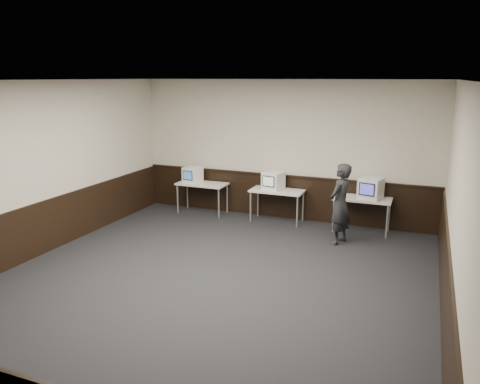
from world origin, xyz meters
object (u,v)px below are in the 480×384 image
at_px(desk_center, 277,193).
at_px(desk_left, 202,186).
at_px(emac_center, 273,181).
at_px(emac_left, 193,175).
at_px(person, 340,204).
at_px(desk_right, 362,201).
at_px(emac_right, 371,188).

bearing_deg(desk_center, desk_left, 180.00).
xyz_separation_m(desk_center, emac_center, (-0.10, 0.02, 0.28)).
bearing_deg(emac_center, emac_left, -167.21).
bearing_deg(emac_center, person, -16.86).
relative_size(desk_left, emac_center, 2.38).
bearing_deg(desk_left, emac_left, -175.36).
distance_m(desk_center, emac_left, 2.16).
bearing_deg(person, desk_left, -86.22).
distance_m(emac_left, emac_center, 2.04).
xyz_separation_m(emac_center, person, (1.69, -0.92, -0.14)).
distance_m(emac_center, person, 1.93).
bearing_deg(desk_right, desk_left, 180.00).
relative_size(desk_right, emac_right, 2.15).
xyz_separation_m(desk_right, emac_center, (-2.00, 0.02, 0.28)).
bearing_deg(person, emac_left, -85.02).
height_order(desk_center, emac_center, emac_center).
relative_size(desk_left, desk_center, 1.00).
xyz_separation_m(desk_center, emac_right, (2.06, -0.01, 0.29)).
xyz_separation_m(emac_left, emac_center, (2.04, 0.04, 0.02)).
distance_m(desk_center, emac_right, 2.08).
distance_m(emac_right, person, 1.02).
bearing_deg(emac_right, desk_center, -167.16).
height_order(desk_left, emac_right, emac_right).
bearing_deg(emac_left, desk_right, 9.16).
distance_m(desk_right, emac_center, 2.02).
bearing_deg(desk_left, emac_center, 0.59).
xyz_separation_m(emac_center, emac_right, (2.16, -0.02, 0.02)).
bearing_deg(emac_left, emac_center, 9.96).
distance_m(emac_center, emac_right, 2.16).
bearing_deg(emac_left, desk_left, 13.52).
height_order(desk_right, person, person).
relative_size(desk_center, emac_right, 2.15).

